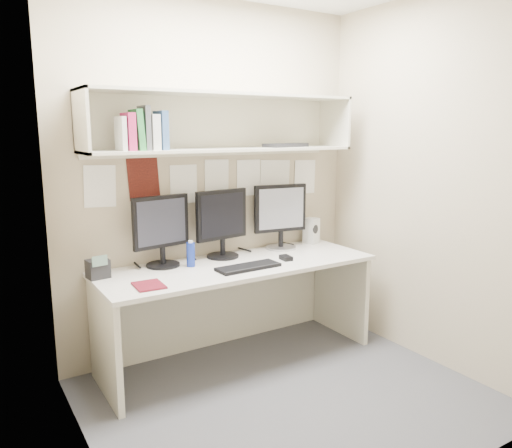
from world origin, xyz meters
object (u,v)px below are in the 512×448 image
monitor_right (280,214)px  maroon_notebook (149,285)px  monitor_center (222,221)px  speaker (311,231)px  monitor_left (161,228)px  keyboard (248,267)px  desk (238,312)px  desk_phone (98,269)px

monitor_right → maroon_notebook: size_ratio=2.48×
monitor_center → speaker: monitor_center is taller
monitor_left → keyboard: bearing=-48.0°
monitor_right → speaker: monitor_right is taller
monitor_right → maroon_notebook: bearing=-154.3°
desk → monitor_center: size_ratio=3.95×
monitor_center → desk_phone: bearing=175.4°
monitor_center → monitor_left: bearing=171.9°
speaker → monitor_center: bearing=161.2°
monitor_left → monitor_center: size_ratio=0.98×
desk → keyboard: bearing=-92.0°
monitor_center → monitor_right: monitor_right is taller
maroon_notebook → desk: bearing=17.0°
desk → desk_phone: bearing=170.2°
keyboard → desk_phone: bearing=159.4°
desk → speaker: 1.00m
desk → maroon_notebook: maroon_notebook is taller
keyboard → speaker: size_ratio=2.13×
desk_phone → monitor_left: bearing=0.1°
keyboard → maroon_notebook: 0.72m
monitor_left → maroon_notebook: 0.54m
monitor_center → maroon_notebook: 0.86m
monitor_center → desk_phone: monitor_center is taller
maroon_notebook → desk_phone: desk_phone is taller
speaker → desk_phone: size_ratio=1.33×
desk → monitor_right: size_ratio=3.89×
monitor_right → keyboard: size_ratio=1.14×
monitor_center → keyboard: bearing=-97.8°
desk → monitor_left: bearing=155.5°
desk → monitor_right: bearing=22.9°
keyboard → speaker: 0.95m
monitor_left → monitor_center: bearing=-9.5°
monitor_center → keyboard: (0.00, -0.38, -0.26)m
monitor_center → keyboard: size_ratio=1.12×
monitor_center → monitor_right: 0.53m
maroon_notebook → monitor_right: bearing=20.9°
desk → monitor_center: monitor_center is taller
monitor_center → desk_phone: 0.96m
desk → desk_phone: size_ratio=12.54×
speaker → desk_phone: (-1.79, -0.08, -0.04)m
desk → keyboard: size_ratio=4.43×
monitor_right → speaker: 0.38m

